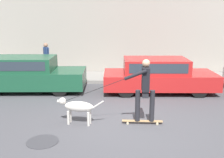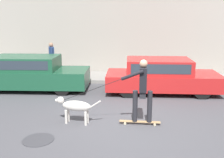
# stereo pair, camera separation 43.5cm
# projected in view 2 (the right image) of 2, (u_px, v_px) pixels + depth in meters

# --- Properties ---
(ground_plane) EXTENTS (36.00, 36.00, 0.00)m
(ground_plane) POSITION_uv_depth(u_px,v_px,m) (129.00, 124.00, 7.16)
(ground_plane) COLOR #47474C
(back_wall) EXTENTS (32.00, 0.30, 5.60)m
(back_wall) POSITION_uv_depth(u_px,v_px,m) (132.00, 18.00, 12.83)
(back_wall) COLOR #9E998E
(back_wall) RESTS_ON ground_plane
(sidewalk_curb) EXTENTS (30.00, 1.99, 0.15)m
(sidewalk_curb) POSITION_uv_depth(u_px,v_px,m) (131.00, 78.00, 12.33)
(sidewalk_curb) COLOR gray
(sidewalk_curb) RESTS_ON ground_plane
(parked_car_0) EXTENTS (4.59, 1.86, 1.35)m
(parked_car_0) POSITION_uv_depth(u_px,v_px,m) (30.00, 73.00, 10.42)
(parked_car_0) COLOR black
(parked_car_0) RESTS_ON ground_plane
(parked_car_1) EXTENTS (4.30, 1.80, 1.31)m
(parked_car_1) POSITION_uv_depth(u_px,v_px,m) (161.00, 76.00, 10.03)
(parked_car_1) COLOR black
(parked_car_1) RESTS_ON ground_plane
(dog) EXTENTS (1.28, 0.41, 0.73)m
(dog) POSITION_uv_depth(u_px,v_px,m) (75.00, 106.00, 7.11)
(dog) COLOR beige
(dog) RESTS_ON ground_plane
(skateboarder) EXTENTS (2.74, 0.55, 1.78)m
(skateboarder) POSITION_uv_depth(u_px,v_px,m) (142.00, 88.00, 6.89)
(skateboarder) COLOR beige
(skateboarder) RESTS_ON ground_plane
(pedestrian_with_bag) EXTENTS (0.37, 0.69, 1.58)m
(pedestrian_with_bag) POSITION_uv_depth(u_px,v_px,m) (52.00, 58.00, 11.95)
(pedestrian_with_bag) COLOR brown
(pedestrian_with_bag) RESTS_ON sidewalk_curb
(manhole_cover) EXTENTS (0.75, 0.75, 0.01)m
(manhole_cover) POSITION_uv_depth(u_px,v_px,m) (38.00, 140.00, 6.22)
(manhole_cover) COLOR #38383D
(manhole_cover) RESTS_ON ground_plane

